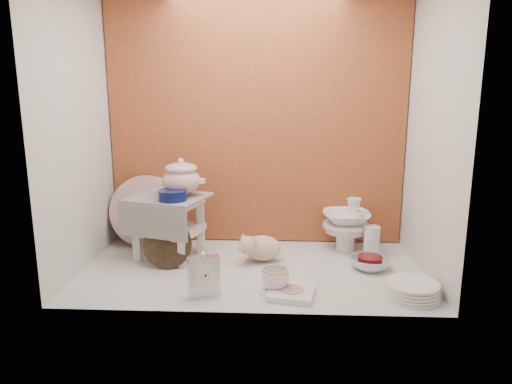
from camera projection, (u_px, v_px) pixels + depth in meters
The scene contains 17 objects.
ground at pixel (252, 269), 2.51m from camera, with size 1.80×1.80×0.00m, color silver.
niche_shell at pixel (254, 92), 2.49m from camera, with size 1.86×1.03×1.53m.
step_stool at pixel (169, 227), 2.66m from camera, with size 0.42×0.36×0.36m, color silver, non-canonical shape.
soup_tureen at pixel (181, 177), 2.62m from camera, with size 0.25×0.25×0.21m, color white, non-canonical shape.
cobalt_bowl at pixel (173, 195), 2.52m from camera, with size 0.15×0.15×0.06m, color #091248.
floral_platter at pixel (147, 211), 2.87m from camera, with size 0.44×0.15×0.43m, color silver, non-canonical shape.
blue_white_vase at pixel (161, 226), 2.87m from camera, with size 0.23×0.23×0.24m, color silver.
lacquer_tray at pixel (167, 244), 2.52m from camera, with size 0.26×0.09×0.25m, color black, non-canonical shape.
mantel_clock at pixel (204, 275), 2.16m from camera, with size 0.15×0.05×0.21m, color silver.
plush_pig at pixel (263, 248), 2.61m from camera, with size 0.27×0.18×0.16m, color #D3B195.
teacup_saucer at pixel (275, 290), 2.24m from camera, with size 0.17×0.17×0.01m, color white.
gold_rim_teacup at pixel (275, 279), 2.23m from camera, with size 0.13×0.13×0.10m, color white.
lattice_dish at pixel (292, 293), 2.19m from camera, with size 0.21×0.21×0.03m, color white.
dinner_plate_stack at pixel (412, 290), 2.16m from camera, with size 0.26×0.26×0.07m, color white.
crystal_bowl at pixel (370, 263), 2.51m from camera, with size 0.21×0.21×0.07m, color silver.
clear_glass_vase at pixel (372, 242), 2.68m from camera, with size 0.09×0.09×0.18m, color silver.
porcelain_tower at pixel (346, 224), 2.78m from camera, with size 0.28×0.28×0.32m, color white, non-canonical shape.
Camera 1 is at (0.13, -2.36, 0.95)m, focal length 32.91 mm.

